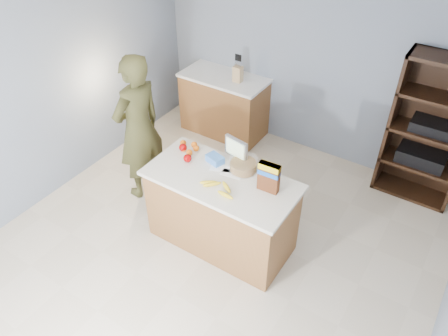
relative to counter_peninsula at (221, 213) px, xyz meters
The scene contains 15 objects.
floor 0.51m from the counter_peninsula, 90.00° to the right, with size 4.50×5.00×0.02m, color beige.
walls 1.27m from the counter_peninsula, 90.00° to the right, with size 4.52×5.02×2.51m.
counter_peninsula is the anchor object (origin of this frame).
back_cabinet 2.25m from the counter_peninsula, 122.28° to the left, with size 1.24×0.62×0.90m.
shelving_unit 2.61m from the counter_peninsula, 52.89° to the left, with size 0.90×0.40×1.80m.
person 1.40m from the counter_peninsula, behind, with size 0.66×0.44×1.82m, color #3C3C1D.
knife_block 2.19m from the counter_peninsula, 117.15° to the left, with size 0.12×0.10×0.31m.
envelopes 0.50m from the counter_peninsula, 99.55° to the left, with size 0.38×0.18×0.00m.
bananas 0.53m from the counter_peninsula, 67.67° to the right, with size 0.42×0.20×0.04m.
apples 0.75m from the counter_peninsula, 168.80° to the left, with size 0.24×0.21×0.09m.
oranges 0.79m from the counter_peninsula, 158.66° to the left, with size 0.25×0.21×0.07m.
blue_carton 0.59m from the counter_peninsula, 137.07° to the left, with size 0.18×0.12×0.08m, color blue.
salad_bowl 0.60m from the counter_peninsula, 65.06° to the left, with size 0.30×0.30×0.13m.
tv 0.72m from the counter_peninsula, 94.56° to the left, with size 0.28×0.12×0.28m.
cereal_box 0.82m from the counter_peninsula, 11.91° to the left, with size 0.21×0.09×0.31m.
Camera 1 is at (1.85, -2.50, 3.67)m, focal length 35.00 mm.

